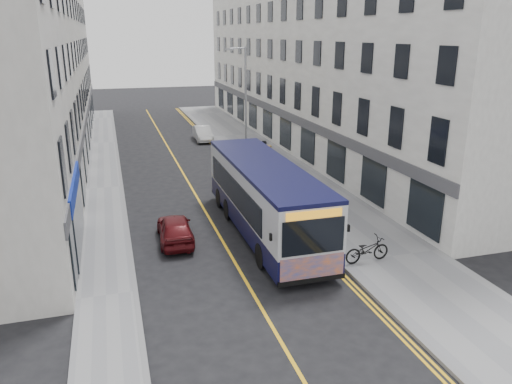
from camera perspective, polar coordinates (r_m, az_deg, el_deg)
ground at (r=20.07m, az=-2.25°, el=-8.34°), size 140.00×140.00×0.00m
pavement_east at (r=32.55m, az=3.20°, el=2.09°), size 4.50×64.00×0.12m
pavement_west at (r=30.78m, az=-16.95°, el=0.40°), size 2.00×64.00×0.12m
kerb_east at (r=31.88m, az=-0.61°, el=1.79°), size 0.18×64.00×0.13m
kerb_west at (r=30.77m, az=-15.10°, el=0.57°), size 0.18×64.00×0.13m
road_centre_line at (r=31.10m, az=-7.72°, el=1.09°), size 0.12×64.00×0.01m
road_dbl_yellow_inner at (r=31.79m, az=-1.39°, el=1.62°), size 0.10×64.00×0.01m
road_dbl_yellow_outer at (r=31.84m, az=-1.05°, el=1.65°), size 0.10×64.00×0.01m
terrace_east at (r=41.70m, az=6.12°, el=14.44°), size 6.00×46.00×13.00m
terrace_west at (r=38.85m, az=-23.92°, el=12.84°), size 6.00×46.00×13.00m
streetlamp at (r=32.93m, az=-1.32°, el=9.98°), size 1.32×0.18×8.00m
city_bus at (r=22.49m, az=0.98°, el=-0.47°), size 2.64×11.31×3.29m
bicycle at (r=20.36m, az=12.58°, el=-6.45°), size 1.97×0.81×1.01m
pedestrian_near at (r=32.03m, az=1.56°, el=3.74°), size 0.76×0.55×1.93m
pedestrian_far at (r=33.46m, az=1.00°, el=4.31°), size 1.04×0.89×1.87m
car_white at (r=43.17m, az=-6.11°, el=6.67°), size 1.39×3.75×1.23m
car_maroon at (r=22.24m, az=-9.23°, el=-4.16°), size 1.58×3.66×1.23m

